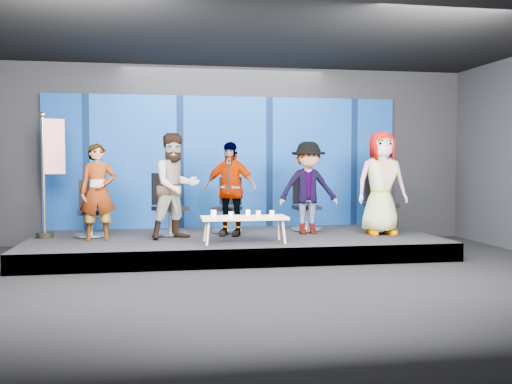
# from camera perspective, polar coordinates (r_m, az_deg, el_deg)

# --- Properties ---
(ground) EXTENTS (10.00, 10.00, 0.00)m
(ground) POSITION_cam_1_polar(r_m,az_deg,el_deg) (7.66, 0.35, -9.04)
(ground) COLOR black
(ground) RESTS_ON ground
(room_walls) EXTENTS (10.02, 8.02, 3.51)m
(room_walls) POSITION_cam_1_polar(r_m,az_deg,el_deg) (7.54, 0.36, 9.34)
(room_walls) COLOR black
(room_walls) RESTS_ON ground
(riser) EXTENTS (7.00, 3.00, 0.30)m
(riser) POSITION_cam_1_polar(r_m,az_deg,el_deg) (10.07, -2.13, -5.27)
(riser) COLOR black
(riser) RESTS_ON ground
(backdrop) EXTENTS (7.00, 0.08, 2.60)m
(backdrop) POSITION_cam_1_polar(r_m,az_deg,el_deg) (11.40, -3.09, 3.01)
(backdrop) COLOR navy
(backdrop) RESTS_ON riser
(chair_a) EXTENTS (0.61, 0.61, 0.99)m
(chair_a) POSITION_cam_1_polar(r_m,az_deg,el_deg) (10.31, -16.19, -2.52)
(chair_a) COLOR silver
(chair_a) RESTS_ON riser
(panelist_a) EXTENTS (0.62, 0.44, 1.61)m
(panelist_a) POSITION_cam_1_polar(r_m,az_deg,el_deg) (9.80, -15.53, 0.00)
(panelist_a) COLOR black
(panelist_a) RESTS_ON riser
(chair_b) EXTENTS (0.83, 0.83, 1.11)m
(chair_b) POSITION_cam_1_polar(r_m,az_deg,el_deg) (10.25, -8.72, -2.27)
(chair_b) COLOR silver
(chair_b) RESTS_ON riser
(panelist_b) EXTENTS (1.08, 0.99, 1.79)m
(panelist_b) POSITION_cam_1_polar(r_m,az_deg,el_deg) (9.72, -8.04, 0.60)
(panelist_b) COLOR black
(panelist_b) RESTS_ON riser
(chair_c) EXTENTS (0.76, 0.76, 1.02)m
(chair_c) POSITION_cam_1_polar(r_m,az_deg,el_deg) (10.56, -2.84, -2.23)
(chair_c) COLOR silver
(chair_c) RESTS_ON riser
(panelist_c) EXTENTS (1.05, 0.76, 1.65)m
(panelist_c) POSITION_cam_1_polar(r_m,az_deg,el_deg) (10.03, -2.63, 0.31)
(panelist_c) COLOR black
(panelist_c) RESTS_ON riser
(chair_d) EXTENTS (0.58, 0.58, 1.03)m
(chair_d) POSITION_cam_1_polar(r_m,az_deg,el_deg) (10.85, 5.01, -2.08)
(chair_d) COLOR silver
(chair_d) RESTS_ON riser
(panelist_d) EXTENTS (1.08, 0.63, 1.67)m
(panelist_d) POSITION_cam_1_polar(r_m,az_deg,el_deg) (10.32, 5.26, 0.41)
(panelist_d) COLOR black
(panelist_d) RESTS_ON riser
(chair_e) EXTENTS (0.66, 0.66, 1.14)m
(chair_e) POSITION_cam_1_polar(r_m,az_deg,el_deg) (10.96, 12.29, -1.89)
(chair_e) COLOR silver
(chair_e) RESTS_ON riser
(panelist_e) EXTENTS (0.92, 0.61, 1.85)m
(panelist_e) POSITION_cam_1_polar(r_m,az_deg,el_deg) (10.42, 12.44, 0.89)
(panelist_e) COLOR black
(panelist_e) RESTS_ON riser
(coffee_table) EXTENTS (1.38, 0.59, 0.42)m
(coffee_table) POSITION_cam_1_polar(r_m,az_deg,el_deg) (9.18, -1.19, -2.67)
(coffee_table) COLOR tan
(coffee_table) RESTS_ON riser
(mug_a) EXTENTS (0.09, 0.09, 0.10)m
(mug_a) POSITION_cam_1_polar(r_m,az_deg,el_deg) (9.19, -4.26, -2.13)
(mug_a) COLOR white
(mug_a) RESTS_ON coffee_table
(mug_b) EXTENTS (0.07, 0.07, 0.09)m
(mug_b) POSITION_cam_1_polar(r_m,az_deg,el_deg) (9.09, -2.53, -2.24)
(mug_b) COLOR white
(mug_b) RESTS_ON coffee_table
(mug_c) EXTENTS (0.08, 0.08, 0.10)m
(mug_c) POSITION_cam_1_polar(r_m,az_deg,el_deg) (9.33, -0.82, -2.08)
(mug_c) COLOR white
(mug_c) RESTS_ON coffee_table
(mug_d) EXTENTS (0.08, 0.08, 0.09)m
(mug_d) POSITION_cam_1_polar(r_m,az_deg,el_deg) (9.19, 0.24, -2.16)
(mug_d) COLOR white
(mug_d) RESTS_ON coffee_table
(mug_e) EXTENTS (0.07, 0.07, 0.09)m
(mug_e) POSITION_cam_1_polar(r_m,az_deg,el_deg) (9.28, 1.60, -2.13)
(mug_e) COLOR white
(mug_e) RESTS_ON coffee_table
(flag_stand) EXTENTS (0.49, 0.29, 2.15)m
(flag_stand) POSITION_cam_1_polar(r_m,az_deg,el_deg) (10.38, -19.88, 1.95)
(flag_stand) COLOR black
(flag_stand) RESTS_ON riser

